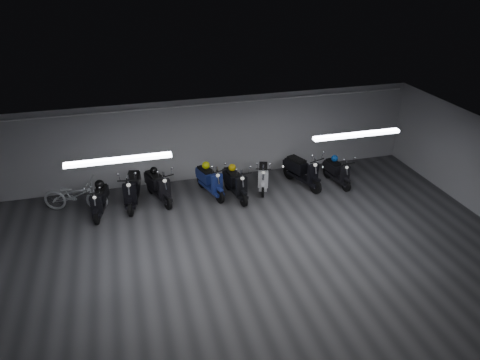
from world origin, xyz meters
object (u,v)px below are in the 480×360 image
object	(u,v)px
helmet_2	(335,158)
helmet_1	(232,168)
scooter_0	(99,196)
scooter_7	(303,166)
scooter_3	(158,182)
bicycle	(75,192)
helmet_0	(99,184)
helmet_3	(206,165)
helmet_4	(154,170)
scooter_5	(235,179)
scooter_1	(132,184)
scooter_6	(263,172)
scooter_8	(338,168)
scooter_4	(210,176)

from	to	relation	value
helmet_2	helmet_1	bearing A→B (deg)	179.43
scooter_0	scooter_7	size ratio (longest dim) A/B	0.84
scooter_3	bicycle	xyz separation A→B (m)	(-2.44, 0.12, -0.06)
helmet_0	scooter_3	bearing A→B (deg)	4.16
helmet_2	scooter_7	bearing A→B (deg)	-179.11
scooter_3	scooter_7	bearing A→B (deg)	-21.26
helmet_3	helmet_4	size ratio (longest dim) A/B	1.08
scooter_3	scooter_5	xyz separation A→B (m)	(2.35, -0.40, -0.02)
bicycle	scooter_1	bearing A→B (deg)	-79.33
scooter_5	helmet_0	xyz separation A→B (m)	(-4.05, 0.28, 0.22)
scooter_6	scooter_8	size ratio (longest dim) A/B	0.99
scooter_6	scooter_7	distance (m)	1.32
scooter_1	scooter_5	size ratio (longest dim) A/B	1.07
scooter_0	helmet_3	bearing A→B (deg)	21.27
scooter_4	helmet_2	bearing A→B (deg)	-19.01
scooter_8	helmet_2	bearing A→B (deg)	90.00
scooter_0	bicycle	world-z (taller)	bicycle
scooter_8	helmet_1	size ratio (longest dim) A/B	6.70
scooter_1	scooter_5	distance (m)	3.15
scooter_8	helmet_0	size ratio (longest dim) A/B	5.81
helmet_0	helmet_4	size ratio (longest dim) A/B	1.18
scooter_4	bicycle	distance (m)	4.07
scooter_8	helmet_4	world-z (taller)	scooter_8
scooter_3	bicycle	world-z (taller)	scooter_3
scooter_4	helmet_1	size ratio (longest dim) A/B	7.40
scooter_3	helmet_3	distance (m)	1.59
scooter_8	helmet_2	xyz separation A→B (m)	(-0.03, 0.22, 0.26)
helmet_1	scooter_3	bearing A→B (deg)	176.00
scooter_6	helmet_0	xyz separation A→B (m)	(-5.06, -0.05, 0.28)
helmet_0	helmet_1	size ratio (longest dim) A/B	1.15
helmet_4	scooter_1	bearing A→B (deg)	-158.34
bicycle	helmet_1	bearing A→B (deg)	-77.29
bicycle	helmet_4	world-z (taller)	bicycle
scooter_5	scooter_8	world-z (taller)	scooter_5
bicycle	scooter_7	bearing A→B (deg)	-76.59
scooter_0	helmet_2	xyz separation A→B (m)	(7.54, 0.14, 0.26)
scooter_0	helmet_2	bearing A→B (deg)	13.00
bicycle	helmet_3	xyz separation A→B (m)	(3.99, 0.08, 0.33)
scooter_3	helmet_0	bearing A→B (deg)	165.51
helmet_1	helmet_2	xyz separation A→B (m)	(3.49, -0.03, -0.08)
scooter_7	scooter_6	bearing A→B (deg)	153.96
scooter_3	helmet_1	bearing A→B (deg)	-22.65
bicycle	scooter_4	bearing A→B (deg)	-76.06
scooter_1	scooter_8	size ratio (longest dim) A/B	1.19
scooter_0	bicycle	xyz separation A→B (m)	(-0.70, 0.46, 0.02)
helmet_2	scooter_8	bearing A→B (deg)	-81.35
helmet_1	helmet_2	world-z (taller)	helmet_1
helmet_2	bicycle	bearing A→B (deg)	177.82
bicycle	helmet_0	xyz separation A→B (m)	(0.75, -0.24, 0.26)
scooter_8	helmet_4	xyz separation A→B (m)	(-5.91, 0.66, 0.36)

